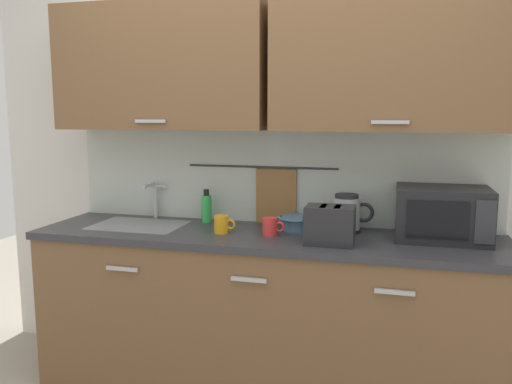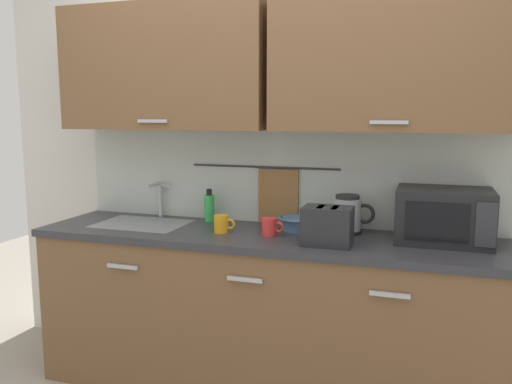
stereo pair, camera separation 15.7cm
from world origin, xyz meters
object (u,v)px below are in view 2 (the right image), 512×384
(microwave, at_px, (444,216))
(dish_soap_bottle, at_px, (209,207))
(mixing_bowl, at_px, (297,222))
(toaster, at_px, (327,226))
(electric_kettle, at_px, (348,215))
(mug_near_sink, at_px, (222,224))
(mug_by_kettle, at_px, (270,227))

(microwave, xyz_separation_m, dish_soap_bottle, (-1.32, 0.10, -0.05))
(mixing_bowl, relative_size, toaster, 0.84)
(electric_kettle, bearing_deg, dish_soap_bottle, 176.90)
(mug_near_sink, relative_size, mug_by_kettle, 1.00)
(mug_by_kettle, bearing_deg, electric_kettle, 27.09)
(dish_soap_bottle, height_order, mug_near_sink, dish_soap_bottle)
(dish_soap_bottle, bearing_deg, toaster, -23.38)
(electric_kettle, distance_m, mixing_bowl, 0.28)
(electric_kettle, distance_m, toaster, 0.30)
(toaster, bearing_deg, mug_near_sink, 171.74)
(mug_by_kettle, bearing_deg, mixing_bowl, 57.65)
(electric_kettle, bearing_deg, mixing_bowl, -174.95)
(toaster, distance_m, mug_by_kettle, 0.34)
(microwave, height_order, mixing_bowl, microwave)
(electric_kettle, distance_m, mug_near_sink, 0.68)
(microwave, relative_size, mixing_bowl, 2.15)
(microwave, distance_m, mug_near_sink, 1.15)
(electric_kettle, xyz_separation_m, toaster, (-0.06, -0.29, -0.01))
(microwave, distance_m, dish_soap_bottle, 1.32)
(mixing_bowl, height_order, mug_by_kettle, mug_by_kettle)
(microwave, bearing_deg, mug_by_kettle, -170.47)
(electric_kettle, height_order, mug_by_kettle, electric_kettle)
(microwave, xyz_separation_m, electric_kettle, (-0.48, 0.05, -0.03))
(mixing_bowl, distance_m, mug_by_kettle, 0.20)
(mug_near_sink, distance_m, mixing_bowl, 0.42)
(mixing_bowl, bearing_deg, mug_by_kettle, -122.35)
(electric_kettle, height_order, mixing_bowl, electric_kettle)
(electric_kettle, height_order, dish_soap_bottle, electric_kettle)
(mug_near_sink, bearing_deg, mixing_bowl, 25.43)
(mug_near_sink, distance_m, toaster, 0.60)
(electric_kettle, height_order, toaster, electric_kettle)
(microwave, bearing_deg, mixing_bowl, 178.05)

